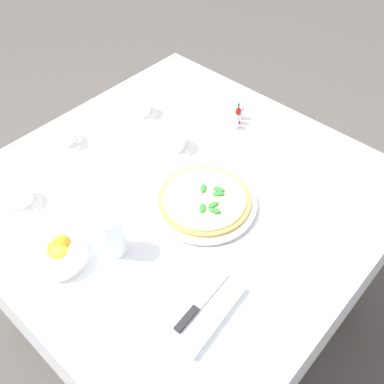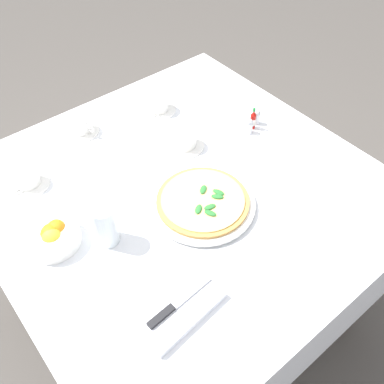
{
  "view_description": "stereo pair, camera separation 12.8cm",
  "coord_description": "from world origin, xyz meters",
  "px_view_note": "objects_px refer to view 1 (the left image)",
  "views": [
    {
      "loc": [
        -0.64,
        -0.63,
        1.71
      ],
      "look_at": [
        -0.0,
        -0.05,
        0.77
      ],
      "focal_mm": 40.39,
      "sensor_mm": 36.0,
      "label": 1
    },
    {
      "loc": [
        -0.55,
        -0.72,
        1.71
      ],
      "look_at": [
        -0.0,
        -0.05,
        0.77
      ],
      "focal_mm": 40.39,
      "sensor_mm": 36.0,
      "label": 2
    }
  ],
  "objects_px": {
    "citrus_bowl": "(59,252)",
    "hot_sauce_bottle": "(238,115)",
    "coffee_cup_right_edge": "(19,196)",
    "coffee_cup_near_left": "(64,136)",
    "pizza_plate": "(204,202)",
    "pizza": "(204,199)",
    "napkin_folded": "(199,307)",
    "water_glass_back_corner": "(114,236)",
    "coffee_cup_far_left": "(140,107)",
    "salt_shaker": "(240,112)",
    "pepper_shaker": "(235,122)",
    "coffee_cup_center_back": "(174,141)",
    "dinner_knife": "(200,303)"
  },
  "relations": [
    {
      "from": "pepper_shaker",
      "to": "coffee_cup_center_back",
      "type": "bearing_deg",
      "value": 159.01
    },
    {
      "from": "salt_shaker",
      "to": "coffee_cup_near_left",
      "type": "bearing_deg",
      "value": 145.15
    },
    {
      "from": "coffee_cup_near_left",
      "to": "coffee_cup_right_edge",
      "type": "height_order",
      "value": "coffee_cup_near_left"
    },
    {
      "from": "water_glass_back_corner",
      "to": "pepper_shaker",
      "type": "height_order",
      "value": "water_glass_back_corner"
    },
    {
      "from": "coffee_cup_right_edge",
      "to": "water_glass_back_corner",
      "type": "distance_m",
      "value": 0.35
    },
    {
      "from": "dinner_knife",
      "to": "hot_sauce_bottle",
      "type": "distance_m",
      "value": 0.73
    },
    {
      "from": "coffee_cup_right_edge",
      "to": "citrus_bowl",
      "type": "bearing_deg",
      "value": -98.9
    },
    {
      "from": "citrus_bowl",
      "to": "hot_sauce_bottle",
      "type": "relative_size",
      "value": 1.81
    },
    {
      "from": "coffee_cup_far_left",
      "to": "dinner_knife",
      "type": "distance_m",
      "value": 0.8
    },
    {
      "from": "hot_sauce_bottle",
      "to": "pepper_shaker",
      "type": "relative_size",
      "value": 1.48
    },
    {
      "from": "pizza_plate",
      "to": "coffee_cup_near_left",
      "type": "height_order",
      "value": "coffee_cup_near_left"
    },
    {
      "from": "coffee_cup_far_left",
      "to": "hot_sauce_bottle",
      "type": "height_order",
      "value": "hot_sauce_bottle"
    },
    {
      "from": "citrus_bowl",
      "to": "salt_shaker",
      "type": "distance_m",
      "value": 0.8
    },
    {
      "from": "napkin_folded",
      "to": "hot_sauce_bottle",
      "type": "bearing_deg",
      "value": 25.44
    },
    {
      "from": "coffee_cup_center_back",
      "to": "salt_shaker",
      "type": "relative_size",
      "value": 2.31
    },
    {
      "from": "pizza",
      "to": "coffee_cup_center_back",
      "type": "distance_m",
      "value": 0.27
    },
    {
      "from": "hot_sauce_bottle",
      "to": "salt_shaker",
      "type": "height_order",
      "value": "hot_sauce_bottle"
    },
    {
      "from": "coffee_cup_right_edge",
      "to": "salt_shaker",
      "type": "bearing_deg",
      "value": -16.77
    },
    {
      "from": "coffee_cup_far_left",
      "to": "pizza_plate",
      "type": "bearing_deg",
      "value": -110.67
    },
    {
      "from": "coffee_cup_far_left",
      "to": "coffee_cup_near_left",
      "type": "relative_size",
      "value": 1.0
    },
    {
      "from": "water_glass_back_corner",
      "to": "dinner_knife",
      "type": "bearing_deg",
      "value": -85.76
    },
    {
      "from": "coffee_cup_near_left",
      "to": "napkin_folded",
      "type": "xyz_separation_m",
      "value": [
        -0.15,
        -0.74,
        -0.02
      ]
    },
    {
      "from": "pizza_plate",
      "to": "pepper_shaker",
      "type": "bearing_deg",
      "value": 24.91
    },
    {
      "from": "napkin_folded",
      "to": "salt_shaker",
      "type": "xyz_separation_m",
      "value": [
        0.66,
        0.39,
        0.02
      ]
    },
    {
      "from": "pizza_plate",
      "to": "coffee_cup_far_left",
      "type": "distance_m",
      "value": 0.49
    },
    {
      "from": "pizza",
      "to": "coffee_cup_far_left",
      "type": "height_order",
      "value": "coffee_cup_far_left"
    },
    {
      "from": "salt_shaker",
      "to": "citrus_bowl",
      "type": "bearing_deg",
      "value": -178.41
    },
    {
      "from": "pizza",
      "to": "napkin_folded",
      "type": "bearing_deg",
      "value": -140.95
    },
    {
      "from": "coffee_cup_far_left",
      "to": "hot_sauce_bottle",
      "type": "distance_m",
      "value": 0.35
    },
    {
      "from": "napkin_folded",
      "to": "pepper_shaker",
      "type": "height_order",
      "value": "pepper_shaker"
    },
    {
      "from": "coffee_cup_right_edge",
      "to": "water_glass_back_corner",
      "type": "bearing_deg",
      "value": -76.72
    },
    {
      "from": "dinner_knife",
      "to": "hot_sauce_bottle",
      "type": "xyz_separation_m",
      "value": [
        0.63,
        0.38,
        0.01
      ]
    },
    {
      "from": "coffee_cup_near_left",
      "to": "citrus_bowl",
      "type": "bearing_deg",
      "value": -127.85
    },
    {
      "from": "dinner_knife",
      "to": "hot_sauce_bottle",
      "type": "relative_size",
      "value": 2.36
    },
    {
      "from": "napkin_folded",
      "to": "citrus_bowl",
      "type": "height_order",
      "value": "citrus_bowl"
    },
    {
      "from": "water_glass_back_corner",
      "to": "citrus_bowl",
      "type": "xyz_separation_m",
      "value": [
        -0.12,
        0.09,
        -0.03
      ]
    },
    {
      "from": "water_glass_back_corner",
      "to": "napkin_folded",
      "type": "bearing_deg",
      "value": -86.33
    },
    {
      "from": "coffee_cup_far_left",
      "to": "napkin_folded",
      "type": "distance_m",
      "value": 0.8
    },
    {
      "from": "coffee_cup_center_back",
      "to": "salt_shaker",
      "type": "xyz_separation_m",
      "value": [
        0.27,
        -0.06,
        -0.0
      ]
    },
    {
      "from": "coffee_cup_near_left",
      "to": "coffee_cup_far_left",
      "type": "bearing_deg",
      "value": -14.33
    },
    {
      "from": "coffee_cup_near_left",
      "to": "pepper_shaker",
      "type": "height_order",
      "value": "coffee_cup_near_left"
    },
    {
      "from": "napkin_folded",
      "to": "coffee_cup_far_left",
      "type": "bearing_deg",
      "value": 51.44
    },
    {
      "from": "dinner_knife",
      "to": "citrus_bowl",
      "type": "bearing_deg",
      "value": 106.51
    },
    {
      "from": "coffee_cup_right_edge",
      "to": "napkin_folded",
      "type": "height_order",
      "value": "coffee_cup_right_edge"
    },
    {
      "from": "coffee_cup_far_left",
      "to": "dinner_knife",
      "type": "bearing_deg",
      "value": -122.71
    },
    {
      "from": "napkin_folded",
      "to": "salt_shaker",
      "type": "bearing_deg",
      "value": 25.0
    },
    {
      "from": "citrus_bowl",
      "to": "hot_sauce_bottle",
      "type": "xyz_separation_m",
      "value": [
        0.77,
        0.01,
        0.01
      ]
    },
    {
      "from": "pizza_plate",
      "to": "coffee_cup_near_left",
      "type": "xyz_separation_m",
      "value": [
        -0.11,
        0.53,
        0.02
      ]
    },
    {
      "from": "coffee_cup_near_left",
      "to": "hot_sauce_bottle",
      "type": "xyz_separation_m",
      "value": [
        0.48,
        -0.36,
        0.01
      ]
    },
    {
      "from": "coffee_cup_right_edge",
      "to": "coffee_cup_near_left",
      "type": "bearing_deg",
      "value": 26.22
    }
  ]
}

